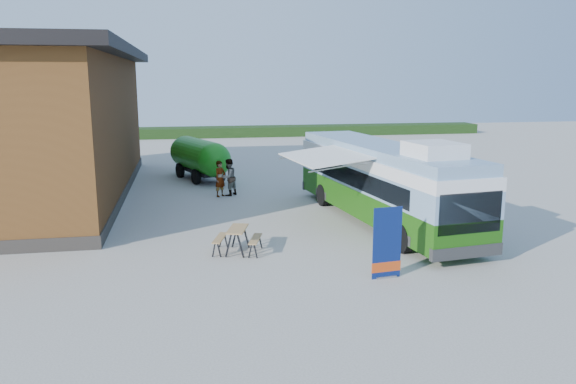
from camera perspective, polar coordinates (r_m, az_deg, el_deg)
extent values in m
plane|color=#BCB7AD|center=(21.14, -0.76, -4.89)|extent=(100.00, 100.00, 0.00)
cube|color=brown|center=(30.92, -23.81, 5.97)|extent=(8.00, 20.00, 7.00)
cube|color=black|center=(30.85, -24.39, 12.91)|extent=(9.60, 21.20, 0.50)
cube|color=#332D28|center=(31.35, -23.33, 0.06)|extent=(8.10, 20.10, 0.50)
cube|color=#264419|center=(59.35, 0.70, 6.25)|extent=(40.00, 3.00, 1.00)
cube|color=#276711|center=(23.87, 9.34, -0.84)|extent=(4.12, 12.53, 1.13)
cube|color=#7A9DBE|center=(23.67, 9.42, 1.58)|extent=(4.12, 12.53, 0.92)
cube|color=black|center=(23.59, 6.11, 1.63)|extent=(1.35, 10.17, 0.72)
cube|color=black|center=(24.71, 11.51, 1.92)|extent=(1.35, 10.17, 0.72)
cube|color=white|center=(23.56, 9.48, 3.24)|extent=(4.12, 12.53, 0.46)
cube|color=#7A9DBE|center=(23.51, 9.52, 4.29)|extent=(3.94, 12.30, 0.41)
cube|color=white|center=(20.10, 14.64, 4.18)|extent=(1.86, 2.04, 0.51)
cube|color=black|center=(18.59, 18.01, -2.05)|extent=(2.29, 0.36, 1.33)
cube|color=#2D2D2D|center=(18.96, 17.68, -5.79)|extent=(2.62, 0.53, 0.41)
cube|color=#2D2D2D|center=(29.37, 3.95, 0.79)|extent=(2.62, 0.53, 0.41)
cylinder|color=black|center=(19.94, 11.68, -4.62)|extent=(0.44, 1.06, 1.02)
cylinder|color=black|center=(21.15, 17.18, -3.97)|extent=(0.44, 1.06, 1.02)
cylinder|color=black|center=(26.68, 3.60, -0.30)|extent=(0.44, 1.06, 1.02)
cylinder|color=black|center=(27.60, 8.09, 0.00)|extent=(0.44, 1.06, 1.02)
cube|color=white|center=(22.72, 3.78, 3.29)|extent=(3.19, 4.59, 0.33)
cube|color=#A5A8AD|center=(23.21, 6.87, 3.89)|extent=(0.74, 4.56, 0.15)
cylinder|color=#A5A8AD|center=(21.05, 5.62, 2.33)|extent=(2.75, 0.40, 0.34)
cylinder|color=#A5A8AD|center=(24.43, 2.20, 3.66)|extent=(2.75, 0.40, 0.34)
cube|color=#0B1B56|center=(17.18, 10.03, -5.12)|extent=(0.94, 0.15, 2.21)
cube|color=#D24413|center=(17.41, 9.94, -7.49)|extent=(0.96, 0.16, 0.31)
cube|color=#A5A8AD|center=(17.52, 9.91, -8.48)|extent=(0.68, 0.26, 0.07)
cylinder|color=#A5A8AD|center=(17.20, 10.01, -5.10)|extent=(0.03, 0.03, 2.21)
cube|color=#A97D50|center=(19.50, -5.16, -3.75)|extent=(0.92, 1.47, 0.05)
cube|color=#A97D50|center=(19.72, -6.94, -4.65)|extent=(0.64, 1.39, 0.04)
cube|color=#A97D50|center=(19.49, -3.34, -4.77)|extent=(0.64, 1.39, 0.04)
cube|color=black|center=(19.13, -6.06, -5.43)|extent=(0.07, 0.07, 0.84)
cube|color=black|center=(19.05, -4.85, -5.47)|extent=(0.07, 0.07, 0.84)
cube|color=black|center=(20.19, -5.42, -4.49)|extent=(0.07, 0.07, 0.84)
cube|color=black|center=(20.12, -4.27, -4.53)|extent=(0.07, 0.07, 0.84)
imported|color=#999999|center=(28.80, -6.90, 1.35)|extent=(0.80, 0.78, 1.84)
imported|color=#999999|center=(28.99, -6.05, 1.50)|extent=(1.17, 1.16, 1.91)
cylinder|color=#1A8518|center=(33.73, -9.01, 3.70)|extent=(3.34, 4.72, 1.94)
sphere|color=#1A8518|center=(31.77, -7.53, 3.26)|extent=(1.94, 1.94, 1.94)
sphere|color=#1A8518|center=(35.72, -10.32, 4.08)|extent=(1.94, 1.94, 1.94)
cube|color=black|center=(33.86, -8.96, 2.25)|extent=(2.81, 4.69, 0.22)
cube|color=black|center=(31.33, -7.01, 1.46)|extent=(0.58, 1.25, 0.11)
cylinder|color=black|center=(32.43, -9.32, 1.54)|extent=(0.56, 0.90, 0.86)
cylinder|color=black|center=(33.01, -6.89, 1.78)|extent=(0.56, 0.90, 0.86)
cylinder|color=black|center=(34.81, -10.91, 2.17)|extent=(0.56, 0.90, 0.86)
cylinder|color=black|center=(35.35, -8.62, 2.39)|extent=(0.56, 0.90, 0.86)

